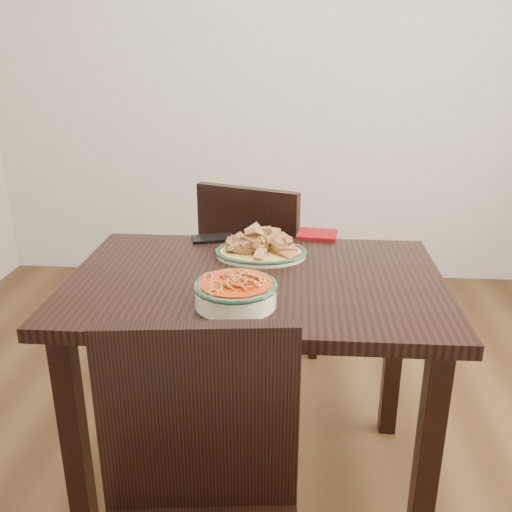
# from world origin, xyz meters

# --- Properties ---
(floor) EXTENTS (3.50, 3.50, 0.00)m
(floor) POSITION_xyz_m (0.00, 0.00, 0.00)
(floor) COLOR #3B2512
(floor) RESTS_ON ground
(wall_back) EXTENTS (3.50, 0.10, 2.60)m
(wall_back) POSITION_xyz_m (0.00, 1.75, 1.30)
(wall_back) COLOR beige
(wall_back) RESTS_ON ground
(dining_table) EXTENTS (1.12, 0.75, 0.75)m
(dining_table) POSITION_xyz_m (-0.01, -0.11, 0.64)
(dining_table) COLOR black
(dining_table) RESTS_ON ground
(chair_far) EXTENTS (0.54, 0.54, 0.89)m
(chair_far) POSITION_xyz_m (-0.05, 0.53, 0.50)
(chair_far) COLOR black
(chair_far) RESTS_ON ground
(fish_plate) EXTENTS (0.29, 0.23, 0.11)m
(fish_plate) POSITION_xyz_m (-0.01, 0.07, 0.79)
(fish_plate) COLOR beige
(fish_plate) RESTS_ON dining_table
(noodle_bowl) EXTENTS (0.23, 0.23, 0.08)m
(noodle_bowl) POSITION_xyz_m (-0.05, -0.31, 0.79)
(noodle_bowl) COLOR white
(noodle_bowl) RESTS_ON dining_table
(smartphone) EXTENTS (0.16, 0.11, 0.01)m
(smartphone) POSITION_xyz_m (-0.19, 0.22, 0.76)
(smartphone) COLOR black
(smartphone) RESTS_ON dining_table
(napkin) EXTENTS (0.15, 0.13, 0.01)m
(napkin) POSITION_xyz_m (0.18, 0.29, 0.76)
(napkin) COLOR maroon
(napkin) RESTS_ON dining_table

